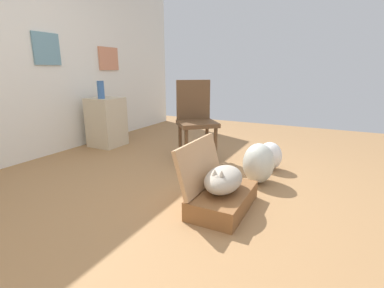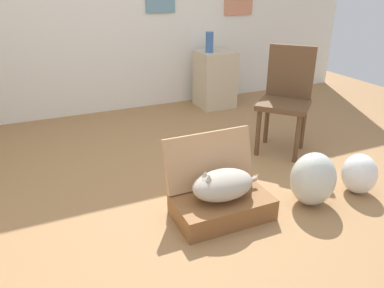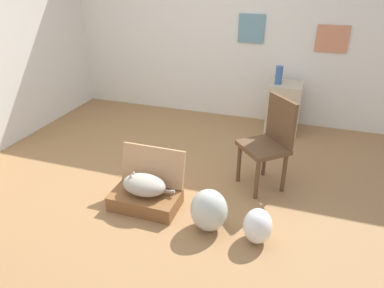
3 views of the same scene
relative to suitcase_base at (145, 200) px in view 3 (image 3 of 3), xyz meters
The scene contains 11 objects.
ground_plane 0.43m from the suitcase_base, 76.09° to the left, with size 7.68×7.68×0.00m, color #9E7247.
wall_back 2.94m from the suitcase_base, 87.73° to the left, with size 6.40×0.15×2.60m.
wall_left 2.83m from the suitcase_base, 157.75° to the left, with size 0.12×4.80×2.60m, color silver.
suitcase_base is the anchor object (origin of this frame).
suitcase_lid 0.35m from the suitcase_base, 90.00° to the left, with size 0.67×0.40×0.04m, color tan.
cat 0.18m from the suitcase_base, behind, with size 0.52×0.28×0.22m.
plastic_bag_white 0.71m from the suitcase_base, ahead, with size 0.34×0.31×0.40m, color silver.
plastic_bag_clear 1.14m from the suitcase_base, ahead, with size 0.25×0.27×0.32m, color white.
side_table 2.53m from the suitcase_base, 64.19° to the left, with size 0.44×0.43×0.71m, color beige.
vase_tall 2.54m from the suitcase_base, 66.07° to the left, with size 0.10×0.10×0.25m, color #38609E.
chair 1.40m from the suitcase_base, 35.92° to the left, with size 0.61×0.61×0.99m.
Camera 3 is at (1.23, -2.93, 2.13)m, focal length 32.47 mm.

